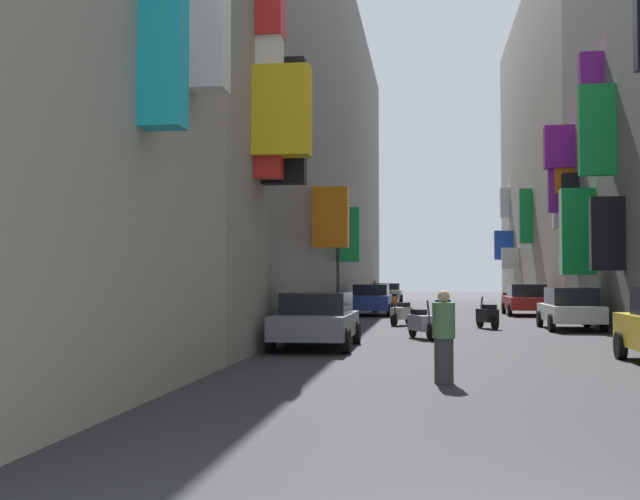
{
  "coord_description": "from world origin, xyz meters",
  "views": [
    {
      "loc": [
        -1.06,
        -5.3,
        1.75
      ],
      "look_at": [
        -4.63,
        20.84,
        2.72
      ],
      "focal_mm": 44.03,
      "sensor_mm": 36.0,
      "label": 1
    }
  ],
  "objects_px": {
    "parked_car_blue": "(371,299)",
    "scooter_orange": "(393,300)",
    "scooter_silver": "(421,323)",
    "scooter_white": "(402,313)",
    "pedestrian_crossing": "(444,337)",
    "parked_car_white": "(570,308)",
    "pedestrian_near_left": "(375,297)",
    "scooter_red": "(506,299)",
    "scooter_black": "(487,316)",
    "traffic_light_near_corner": "(338,247)",
    "scooter_blue": "(443,304)",
    "parked_car_grey": "(317,319)",
    "parked_car_red": "(526,299)",
    "parked_car_silver": "(389,292)"
  },
  "relations": [
    {
      "from": "scooter_orange",
      "to": "parked_car_grey",
      "type": "bearing_deg",
      "value": -91.56
    },
    {
      "from": "parked_car_white",
      "to": "parked_car_blue",
      "type": "distance_m",
      "value": 12.37
    },
    {
      "from": "scooter_blue",
      "to": "scooter_black",
      "type": "height_order",
      "value": "same"
    },
    {
      "from": "scooter_silver",
      "to": "scooter_black",
      "type": "height_order",
      "value": "same"
    },
    {
      "from": "scooter_red",
      "to": "scooter_black",
      "type": "xyz_separation_m",
      "value": [
        -2.93,
        -23.21,
        -0.0
      ]
    },
    {
      "from": "scooter_orange",
      "to": "pedestrian_crossing",
      "type": "xyz_separation_m",
      "value": [
        2.31,
        -33.84,
        0.31
      ]
    },
    {
      "from": "parked_car_white",
      "to": "pedestrian_near_left",
      "type": "height_order",
      "value": "pedestrian_near_left"
    },
    {
      "from": "scooter_silver",
      "to": "scooter_orange",
      "type": "bearing_deg",
      "value": 94.42
    },
    {
      "from": "scooter_white",
      "to": "scooter_silver",
      "type": "bearing_deg",
      "value": -83.21
    },
    {
      "from": "parked_car_white",
      "to": "pedestrian_near_left",
      "type": "relative_size",
      "value": 2.47
    },
    {
      "from": "pedestrian_crossing",
      "to": "pedestrian_near_left",
      "type": "distance_m",
      "value": 27.33
    },
    {
      "from": "parked_car_white",
      "to": "scooter_red",
      "type": "relative_size",
      "value": 2.26
    },
    {
      "from": "parked_car_red",
      "to": "parked_car_silver",
      "type": "distance_m",
      "value": 21.11
    },
    {
      "from": "scooter_blue",
      "to": "parked_car_red",
      "type": "bearing_deg",
      "value": -26.74
    },
    {
      "from": "parked_car_silver",
      "to": "parked_car_white",
      "type": "xyz_separation_m",
      "value": [
        7.7,
        -30.43,
        0.0
      ]
    },
    {
      "from": "parked_car_silver",
      "to": "pedestrian_crossing",
      "type": "relative_size",
      "value": 2.84
    },
    {
      "from": "scooter_silver",
      "to": "pedestrian_crossing",
      "type": "bearing_deg",
      "value": -87.37
    },
    {
      "from": "parked_car_grey",
      "to": "pedestrian_near_left",
      "type": "bearing_deg",
      "value": 89.67
    },
    {
      "from": "parked_car_red",
      "to": "scooter_black",
      "type": "relative_size",
      "value": 2.48
    },
    {
      "from": "parked_car_red",
      "to": "scooter_red",
      "type": "bearing_deg",
      "value": 88.5
    },
    {
      "from": "parked_car_blue",
      "to": "scooter_black",
      "type": "xyz_separation_m",
      "value": [
        4.76,
        -9.62,
        -0.32
      ]
    },
    {
      "from": "parked_car_silver",
      "to": "scooter_red",
      "type": "xyz_separation_m",
      "value": [
        7.85,
        -7.05,
        -0.29
      ]
    },
    {
      "from": "parked_car_white",
      "to": "parked_car_blue",
      "type": "xyz_separation_m",
      "value": [
        -7.54,
        9.8,
        0.02
      ]
    },
    {
      "from": "scooter_red",
      "to": "pedestrian_crossing",
      "type": "bearing_deg",
      "value": -97.14
    },
    {
      "from": "parked_car_grey",
      "to": "scooter_blue",
      "type": "bearing_deg",
      "value": 80.21
    },
    {
      "from": "traffic_light_near_corner",
      "to": "pedestrian_near_left",
      "type": "bearing_deg",
      "value": 84.25
    },
    {
      "from": "scooter_orange",
      "to": "traffic_light_near_corner",
      "type": "bearing_deg",
      "value": -95.59
    },
    {
      "from": "scooter_black",
      "to": "scooter_orange",
      "type": "distance_m",
      "value": 19.55
    },
    {
      "from": "parked_car_blue",
      "to": "scooter_orange",
      "type": "distance_m",
      "value": 9.51
    },
    {
      "from": "parked_car_silver",
      "to": "pedestrian_near_left",
      "type": "bearing_deg",
      "value": -89.47
    },
    {
      "from": "parked_car_red",
      "to": "scooter_orange",
      "type": "xyz_separation_m",
      "value": [
        -6.73,
        8.57,
        -0.31
      ]
    },
    {
      "from": "parked_car_red",
      "to": "scooter_red",
      "type": "height_order",
      "value": "parked_car_red"
    },
    {
      "from": "scooter_blue",
      "to": "scooter_red",
      "type": "height_order",
      "value": "same"
    },
    {
      "from": "scooter_silver",
      "to": "scooter_white",
      "type": "height_order",
      "value": "same"
    },
    {
      "from": "parked_car_white",
      "to": "traffic_light_near_corner",
      "type": "xyz_separation_m",
      "value": [
        -8.45,
        3.58,
        2.27
      ]
    },
    {
      "from": "scooter_black",
      "to": "traffic_light_near_corner",
      "type": "relative_size",
      "value": 0.39
    },
    {
      "from": "parked_car_white",
      "to": "parked_car_grey",
      "type": "bearing_deg",
      "value": -133.18
    },
    {
      "from": "parked_car_silver",
      "to": "scooter_blue",
      "type": "xyz_separation_m",
      "value": [
        3.64,
        -17.77,
        -0.29
      ]
    },
    {
      "from": "parked_car_white",
      "to": "scooter_silver",
      "type": "relative_size",
      "value": 2.18
    },
    {
      "from": "parked_car_red",
      "to": "pedestrian_near_left",
      "type": "height_order",
      "value": "pedestrian_near_left"
    },
    {
      "from": "parked_car_white",
      "to": "scooter_white",
      "type": "height_order",
      "value": "parked_car_white"
    },
    {
      "from": "parked_car_red",
      "to": "parked_car_silver",
      "type": "bearing_deg",
      "value": 110.88
    },
    {
      "from": "scooter_black",
      "to": "scooter_orange",
      "type": "height_order",
      "value": "same"
    },
    {
      "from": "parked_car_red",
      "to": "scooter_white",
      "type": "height_order",
      "value": "parked_car_red"
    },
    {
      "from": "parked_car_red",
      "to": "parked_car_silver",
      "type": "xyz_separation_m",
      "value": [
        -7.52,
        19.72,
        -0.02
      ]
    },
    {
      "from": "scooter_red",
      "to": "traffic_light_near_corner",
      "type": "bearing_deg",
      "value": -113.47
    },
    {
      "from": "parked_car_white",
      "to": "scooter_white",
      "type": "distance_m",
      "value": 6.1
    },
    {
      "from": "parked_car_white",
      "to": "parked_car_silver",
      "type": "bearing_deg",
      "value": 104.2
    },
    {
      "from": "scooter_blue",
      "to": "scooter_red",
      "type": "distance_m",
      "value": 11.52
    },
    {
      "from": "parked_car_silver",
      "to": "scooter_red",
      "type": "relative_size",
      "value": 2.41
    }
  ]
}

